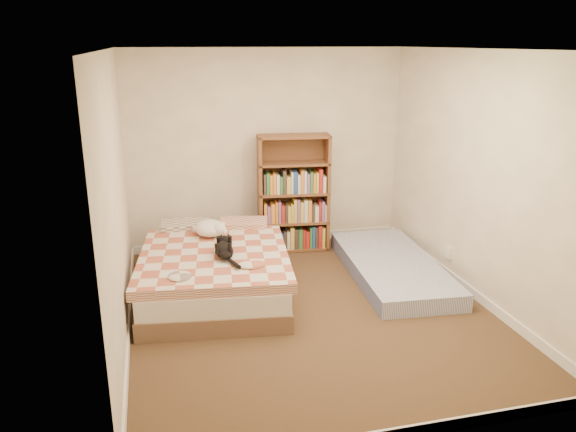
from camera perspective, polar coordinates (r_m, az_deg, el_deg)
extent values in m
cube|color=#472D1E|center=(5.69, 2.21, -9.49)|extent=(3.50, 4.00, 0.01)
cube|color=white|center=(5.08, 2.55, 16.57)|extent=(3.50, 4.00, 0.01)
cube|color=beige|center=(7.14, -2.11, 6.71)|extent=(3.50, 0.01, 2.50)
cube|color=beige|center=(3.47, 11.61, -5.35)|extent=(3.50, 0.01, 2.50)
cube|color=beige|center=(5.06, -17.04, 1.48)|extent=(0.01, 4.00, 2.50)
cube|color=beige|center=(5.96, 18.78, 3.66)|extent=(0.01, 4.00, 2.50)
cube|color=white|center=(7.45, -1.99, -2.42)|extent=(3.50, 0.02, 0.10)
cube|color=white|center=(5.50, -15.82, -10.63)|extent=(0.02, 4.00, 0.10)
cube|color=white|center=(6.33, 17.65, -6.95)|extent=(0.02, 4.00, 0.10)
cube|color=white|center=(6.55, 16.03, -3.60)|extent=(0.03, 0.09, 0.13)
cube|color=brown|center=(6.08, -7.37, -6.82)|extent=(1.67, 2.21, 0.18)
cube|color=silver|center=(6.01, -7.44, -5.13)|extent=(1.64, 2.16, 0.20)
cube|color=#AF5841|center=(5.95, -7.50, -3.76)|extent=(1.70, 1.85, 0.10)
cube|color=slate|center=(6.64, -11.17, -1.41)|extent=(0.60, 0.42, 0.15)
cube|color=#AF5841|center=(6.70, -5.41, -0.99)|extent=(0.60, 0.42, 0.15)
cube|color=brown|center=(6.95, -2.82, 2.07)|extent=(0.07, 0.30, 1.48)
cube|color=brown|center=(7.15, 3.87, 2.50)|extent=(0.07, 0.30, 1.48)
cube|color=brown|center=(7.16, 0.30, 2.57)|extent=(0.89, 0.11, 1.48)
cube|color=brown|center=(7.26, 0.56, -3.21)|extent=(0.91, 0.39, 0.03)
cube|color=brown|center=(7.03, 0.58, 2.37)|extent=(0.91, 0.39, 0.03)
cube|color=brown|center=(6.88, 0.59, 8.09)|extent=(0.91, 0.39, 0.03)
cube|color=#6672AA|center=(6.55, 10.53, -5.17)|extent=(1.09, 2.13, 0.19)
ellipsoid|color=black|center=(5.69, -6.51, -3.47)|extent=(0.25, 0.44, 0.13)
sphere|color=black|center=(5.89, -6.80, -2.61)|extent=(0.15, 0.15, 0.13)
cone|color=black|center=(5.90, -7.22, -2.04)|extent=(0.05, 0.05, 0.05)
cone|color=black|center=(5.91, -6.51, -1.98)|extent=(0.05, 0.05, 0.05)
cylinder|color=black|center=(5.46, -5.01, -4.73)|extent=(0.08, 0.24, 0.05)
ellipsoid|color=white|center=(6.30, -7.95, -1.23)|extent=(0.34, 0.38, 0.18)
sphere|color=white|center=(6.20, -6.92, -1.32)|extent=(0.15, 0.15, 0.14)
sphere|color=white|center=(6.17, -6.39, -1.56)|extent=(0.07, 0.07, 0.06)
sphere|color=white|center=(6.36, -9.32, -1.31)|extent=(0.08, 0.08, 0.08)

